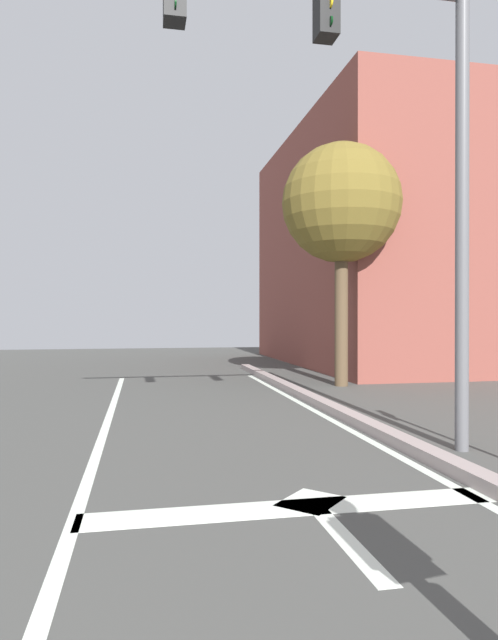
% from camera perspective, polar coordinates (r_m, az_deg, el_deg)
% --- Properties ---
extents(lane_line_center, '(0.12, 20.00, 0.01)m').
position_cam_1_polar(lane_line_center, '(4.89, -17.72, -18.85)').
color(lane_line_center, silver).
rests_on(lane_line_center, ground).
extents(lane_line_curbside, '(0.12, 20.00, 0.01)m').
position_cam_1_polar(lane_line_curbside, '(5.66, 21.05, -16.18)').
color(lane_line_curbside, silver).
rests_on(lane_line_curbside, ground).
extents(stop_bar, '(3.58, 0.40, 0.01)m').
position_cam_1_polar(stop_bar, '(4.83, 4.85, -19.09)').
color(stop_bar, silver).
rests_on(stop_bar, ground).
extents(lane_arrow_stem, '(0.16, 1.40, 0.01)m').
position_cam_1_polar(lane_arrow_stem, '(4.25, 10.27, -21.91)').
color(lane_arrow_stem, silver).
rests_on(lane_arrow_stem, ground).
extents(lane_arrow_head, '(0.71, 0.71, 0.01)m').
position_cam_1_polar(lane_arrow_head, '(5.00, 6.51, -18.43)').
color(lane_arrow_head, silver).
rests_on(lane_arrow_head, ground).
extents(curb_strip, '(0.24, 24.00, 0.14)m').
position_cam_1_polar(curb_strip, '(5.78, 23.22, -15.16)').
color(curb_strip, '#A1918E').
rests_on(curb_strip, ground).
extents(traffic_signal_mast, '(5.23, 0.34, 5.75)m').
position_cam_1_polar(traffic_signal_mast, '(6.84, 11.30, 21.88)').
color(traffic_signal_mast, '#5B5C60').
rests_on(traffic_signal_mast, ground).
extents(roadside_tree, '(2.78, 2.78, 5.68)m').
position_cam_1_polar(roadside_tree, '(13.11, 9.71, 11.89)').
color(roadside_tree, brown).
rests_on(roadside_tree, ground).
extents(building_block, '(9.97, 11.05, 7.97)m').
position_cam_1_polar(building_block, '(20.46, 18.41, 6.94)').
color(building_block, brown).
rests_on(building_block, ground).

